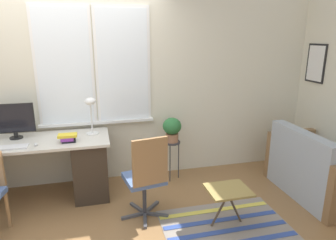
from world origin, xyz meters
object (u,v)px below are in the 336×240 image
at_px(keyboard, 8,148).
at_px(plant_stand, 172,147).
at_px(monitor, 14,120).
at_px(couch_loveseat, 315,172).
at_px(potted_plant, 172,128).
at_px(folding_stool, 228,192).
at_px(desk_lamp, 91,107).
at_px(office_chair_swivel, 146,176).
at_px(book_stack, 68,138).
at_px(mouse, 36,144).

distance_m(keyboard, plant_stand, 2.00).
distance_m(monitor, couch_loveseat, 3.73).
height_order(keyboard, potted_plant, potted_plant).
height_order(monitor, folding_stool, monitor).
bearing_deg(desk_lamp, folding_stool, -39.68).
distance_m(keyboard, folding_stool, 2.42).
distance_m(desk_lamp, folding_stool, 1.90).
xyz_separation_m(monitor, office_chair_swivel, (1.42, -0.85, -0.49)).
height_order(book_stack, office_chair_swivel, office_chair_swivel).
bearing_deg(desk_lamp, monitor, 177.17).
relative_size(desk_lamp, couch_loveseat, 0.37).
distance_m(keyboard, desk_lamp, 1.01).
bearing_deg(mouse, plant_stand, 11.48).
relative_size(mouse, couch_loveseat, 0.05).
xyz_separation_m(couch_loveseat, potted_plant, (-1.63, 0.85, 0.44)).
xyz_separation_m(book_stack, plant_stand, (1.32, 0.28, -0.34)).
relative_size(book_stack, couch_loveseat, 0.17).
bearing_deg(folding_stool, book_stack, 151.34).
bearing_deg(monitor, mouse, -50.35).
xyz_separation_m(monitor, desk_lamp, (0.89, -0.04, 0.12)).
distance_m(couch_loveseat, plant_stand, 1.85).
xyz_separation_m(keyboard, potted_plant, (1.94, 0.35, -0.03)).
xyz_separation_m(monitor, couch_loveseat, (3.56, -0.84, -0.69)).
bearing_deg(book_stack, plant_stand, 12.17).
bearing_deg(potted_plant, monitor, -179.69).
bearing_deg(office_chair_swivel, book_stack, -45.10).
distance_m(mouse, desk_lamp, 0.75).
relative_size(keyboard, office_chair_swivel, 0.43).
xyz_separation_m(mouse, potted_plant, (1.66, 0.34, -0.04)).
bearing_deg(folding_stool, mouse, 156.96).
distance_m(desk_lamp, plant_stand, 1.22).
bearing_deg(office_chair_swivel, folding_stool, 149.23).
bearing_deg(keyboard, desk_lamp, 18.23).
xyz_separation_m(keyboard, book_stack, (0.62, 0.07, 0.04)).
distance_m(mouse, plant_stand, 1.72).
bearing_deg(keyboard, book_stack, 6.08).
height_order(couch_loveseat, plant_stand, couch_loveseat).
xyz_separation_m(book_stack, couch_loveseat, (2.95, -0.57, -0.51)).
relative_size(monitor, potted_plant, 1.37).
height_order(keyboard, plant_stand, keyboard).
xyz_separation_m(couch_loveseat, plant_stand, (-1.63, 0.85, 0.18)).
relative_size(office_chair_swivel, couch_loveseat, 0.78).
height_order(office_chair_swivel, plant_stand, office_chair_swivel).
bearing_deg(mouse, desk_lamp, 24.65).
xyz_separation_m(monitor, keyboard, (-0.01, -0.34, -0.22)).
bearing_deg(book_stack, couch_loveseat, -10.86).
bearing_deg(desk_lamp, plant_stand, 2.98).
bearing_deg(monitor, desk_lamp, -2.83).
bearing_deg(couch_loveseat, office_chair_swivel, 90.26).
xyz_separation_m(plant_stand, folding_stool, (0.30, -1.17, -0.10)).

